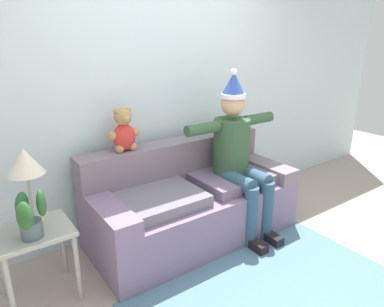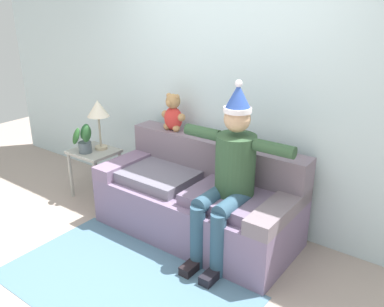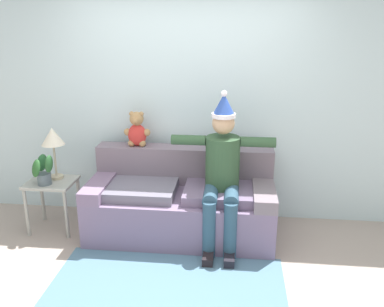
{
  "view_description": "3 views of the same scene",
  "coord_description": "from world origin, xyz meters",
  "px_view_note": "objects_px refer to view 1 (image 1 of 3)",
  "views": [
    {
      "loc": [
        -1.7,
        -1.38,
        1.81
      ],
      "look_at": [
        -0.06,
        0.94,
        0.85
      ],
      "focal_mm": 32.5,
      "sensor_mm": 36.0,
      "label": 1
    },
    {
      "loc": [
        2.01,
        -1.78,
        2.14
      ],
      "look_at": [
        0.01,
        0.92,
        0.85
      ],
      "focal_mm": 37.97,
      "sensor_mm": 36.0,
      "label": 2
    },
    {
      "loc": [
        0.54,
        -2.93,
        2.18
      ],
      "look_at": [
        0.12,
        0.98,
        0.9
      ],
      "focal_mm": 38.81,
      "sensor_mm": 36.0,
      "label": 3
    }
  ],
  "objects_px": {
    "person_seated": "(238,152)",
    "potted_plant": "(30,217)",
    "couch": "(191,201)",
    "side_table": "(35,242)",
    "table_lamp": "(25,165)",
    "teddy_bear": "(124,132)"
  },
  "relations": [
    {
      "from": "person_seated",
      "to": "potted_plant",
      "type": "bearing_deg",
      "value": -179.18
    },
    {
      "from": "couch",
      "to": "potted_plant",
      "type": "height_order",
      "value": "potted_plant"
    },
    {
      "from": "couch",
      "to": "side_table",
      "type": "relative_size",
      "value": 3.42
    },
    {
      "from": "side_table",
      "to": "table_lamp",
      "type": "xyz_separation_m",
      "value": [
        0.03,
        0.08,
        0.54
      ]
    },
    {
      "from": "teddy_bear",
      "to": "potted_plant",
      "type": "distance_m",
      "value": 1.05
    },
    {
      "from": "teddy_bear",
      "to": "potted_plant",
      "type": "height_order",
      "value": "teddy_bear"
    },
    {
      "from": "couch",
      "to": "side_table",
      "type": "xyz_separation_m",
      "value": [
        -1.38,
        -0.09,
        0.11
      ]
    },
    {
      "from": "side_table",
      "to": "couch",
      "type": "bearing_deg",
      "value": 3.58
    },
    {
      "from": "side_table",
      "to": "person_seated",
      "type": "bearing_deg",
      "value": -2.5
    },
    {
      "from": "side_table",
      "to": "potted_plant",
      "type": "xyz_separation_m",
      "value": [
        -0.02,
        -0.1,
        0.25
      ]
    },
    {
      "from": "table_lamp",
      "to": "potted_plant",
      "type": "distance_m",
      "value": 0.35
    },
    {
      "from": "teddy_bear",
      "to": "table_lamp",
      "type": "relative_size",
      "value": 0.69
    },
    {
      "from": "couch",
      "to": "teddy_bear",
      "type": "height_order",
      "value": "teddy_bear"
    },
    {
      "from": "couch",
      "to": "side_table",
      "type": "height_order",
      "value": "couch"
    },
    {
      "from": "person_seated",
      "to": "table_lamp",
      "type": "bearing_deg",
      "value": 174.73
    },
    {
      "from": "person_seated",
      "to": "potted_plant",
      "type": "height_order",
      "value": "person_seated"
    },
    {
      "from": "side_table",
      "to": "table_lamp",
      "type": "relative_size",
      "value": 1.0
    },
    {
      "from": "potted_plant",
      "to": "person_seated",
      "type": "bearing_deg",
      "value": 0.82
    },
    {
      "from": "person_seated",
      "to": "couch",
      "type": "bearing_deg",
      "value": 158.71
    },
    {
      "from": "person_seated",
      "to": "side_table",
      "type": "bearing_deg",
      "value": 177.5
    },
    {
      "from": "person_seated",
      "to": "side_table",
      "type": "relative_size",
      "value": 2.77
    },
    {
      "from": "couch",
      "to": "side_table",
      "type": "distance_m",
      "value": 1.39
    }
  ]
}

